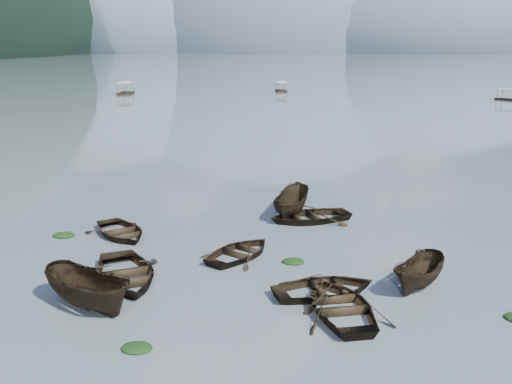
# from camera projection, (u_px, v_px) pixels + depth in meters

# --- Properties ---
(ground_plane) EXTENTS (2400.00, 2400.00, 0.00)m
(ground_plane) POSITION_uv_depth(u_px,v_px,m) (222.00, 331.00, 20.11)
(ground_plane) COLOR slate
(haze_mtn_a) EXTENTS (520.00, 520.00, 280.00)m
(haze_mtn_a) POSITION_uv_depth(u_px,v_px,m) (149.00, 51.00, 912.00)
(haze_mtn_a) COLOR #475666
(haze_mtn_a) RESTS_ON ground
(haze_mtn_b) EXTENTS (520.00, 520.00, 340.00)m
(haze_mtn_b) POSITION_uv_depth(u_px,v_px,m) (274.00, 51.00, 892.84)
(haze_mtn_b) COLOR #475666
(haze_mtn_b) RESTS_ON ground
(haze_mtn_c) EXTENTS (520.00, 520.00, 260.00)m
(haze_mtn_c) POSITION_uv_depth(u_px,v_px,m) (404.00, 51.00, 873.67)
(haze_mtn_c) COLOR #475666
(haze_mtn_c) RESTS_ON ground
(rowboat_0) EXTENTS (5.59, 6.18, 1.05)m
(rowboat_0) POSITION_uv_depth(u_px,v_px,m) (126.00, 280.00, 24.46)
(rowboat_0) COLOR black
(rowboat_0) RESTS_ON ground
(rowboat_1) EXTENTS (4.61, 5.00, 0.85)m
(rowboat_1) POSITION_uv_depth(u_px,v_px,m) (241.00, 256.00, 27.27)
(rowboat_1) COLOR black
(rowboat_1) RESTS_ON ground
(rowboat_2) EXTENTS (4.83, 3.92, 1.78)m
(rowboat_2) POSITION_uv_depth(u_px,v_px,m) (90.00, 307.00, 21.95)
(rowboat_2) COLOR black
(rowboat_2) RESTS_ON ground
(rowboat_3) EXTENTS (4.44, 5.37, 0.96)m
(rowboat_3) POSITION_uv_depth(u_px,v_px,m) (340.00, 312.00, 21.58)
(rowboat_3) COLOR black
(rowboat_3) RESTS_ON ground
(rowboat_4) EXTENTS (5.16, 4.49, 0.89)m
(rowboat_4) POSITION_uv_depth(u_px,v_px,m) (325.00, 294.00, 23.12)
(rowboat_4) COLOR black
(rowboat_4) RESTS_ON ground
(rowboat_5) EXTENTS (3.23, 4.03, 1.48)m
(rowboat_5) POSITION_uv_depth(u_px,v_px,m) (419.00, 287.00, 23.84)
(rowboat_5) COLOR black
(rowboat_5) RESTS_ON ground
(rowboat_6) EXTENTS (5.13, 5.30, 0.90)m
(rowboat_6) POSITION_uv_depth(u_px,v_px,m) (121.00, 236.00, 30.19)
(rowboat_6) COLOR black
(rowboat_6) RESTS_ON ground
(rowboat_7) EXTENTS (5.72, 5.01, 0.99)m
(rowboat_7) POSITION_uv_depth(u_px,v_px,m) (309.00, 221.00, 32.75)
(rowboat_7) COLOR black
(rowboat_7) RESTS_ON ground
(rowboat_8) EXTENTS (2.57, 4.75, 1.74)m
(rowboat_8) POSITION_uv_depth(u_px,v_px,m) (291.00, 214.00, 33.96)
(rowboat_8) COLOR black
(rowboat_8) RESTS_ON ground
(weed_clump_1) EXTENTS (0.98, 0.79, 0.22)m
(weed_clump_1) POSITION_uv_depth(u_px,v_px,m) (81.00, 271.00, 25.50)
(weed_clump_1) COLOR black
(weed_clump_1) RESTS_ON ground
(weed_clump_2) EXTENTS (1.05, 0.84, 0.23)m
(weed_clump_2) POSITION_uv_depth(u_px,v_px,m) (137.00, 349.00, 18.94)
(weed_clump_2) COLOR black
(weed_clump_2) RESTS_ON ground
(weed_clump_3) EXTENTS (0.84, 0.71, 0.19)m
(weed_clump_3) POSITION_uv_depth(u_px,v_px,m) (427.00, 273.00, 25.26)
(weed_clump_3) COLOR black
(weed_clump_3) RESTS_ON ground
(weed_clump_5) EXTENTS (1.19, 0.96, 0.25)m
(weed_clump_5) POSITION_uv_depth(u_px,v_px,m) (64.00, 236.00, 30.11)
(weed_clump_5) COLOR black
(weed_clump_5) RESTS_ON ground
(weed_clump_6) EXTENTS (1.06, 0.88, 0.22)m
(weed_clump_6) POSITION_uv_depth(u_px,v_px,m) (293.00, 262.00, 26.49)
(weed_clump_6) COLOR black
(weed_clump_6) RESTS_ON ground
(weed_clump_7) EXTENTS (0.96, 0.77, 0.21)m
(weed_clump_7) POSITION_uv_depth(u_px,v_px,m) (308.00, 222.00, 32.50)
(weed_clump_7) COLOR black
(weed_clump_7) RESTS_ON ground
(pontoon_left) EXTENTS (3.09, 6.26, 2.32)m
(pontoon_left) POSITION_uv_depth(u_px,v_px,m) (126.00, 94.00, 116.55)
(pontoon_left) COLOR black
(pontoon_left) RESTS_ON ground
(pontoon_centre) EXTENTS (2.92, 5.46, 1.99)m
(pontoon_centre) POSITION_uv_depth(u_px,v_px,m) (281.00, 92.00, 122.96)
(pontoon_centre) COLOR black
(pontoon_centre) RESTS_ON ground
(pontoon_right) EXTENTS (4.98, 5.26, 1.96)m
(pontoon_right) POSITION_uv_depth(u_px,v_px,m) (510.00, 100.00, 103.33)
(pontoon_right) COLOR black
(pontoon_right) RESTS_ON ground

